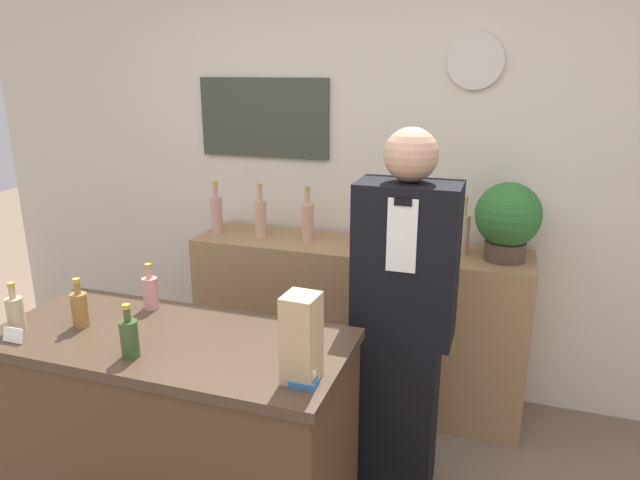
% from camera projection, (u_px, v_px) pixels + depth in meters
% --- Properties ---
extents(back_wall, '(5.20, 0.09, 2.70)m').
position_uv_depth(back_wall, '(357.00, 168.00, 3.39)').
color(back_wall, beige).
rests_on(back_wall, ground_plane).
extents(back_shelf, '(1.91, 0.45, 0.96)m').
position_uv_depth(back_shelf, '(356.00, 323.00, 3.36)').
color(back_shelf, '#9E754C').
rests_on(back_shelf, ground_plane).
extents(display_counter, '(1.41, 0.63, 0.92)m').
position_uv_depth(display_counter, '(177.00, 438.00, 2.34)').
color(display_counter, '#4C331E').
rests_on(display_counter, ground_plane).
extents(shopkeeper, '(0.43, 0.27, 1.70)m').
position_uv_depth(shopkeeper, '(403.00, 323.00, 2.50)').
color(shopkeeper, black).
rests_on(shopkeeper, ground_plane).
extents(potted_plant, '(0.33, 0.33, 0.41)m').
position_uv_depth(potted_plant, '(508.00, 219.00, 2.91)').
color(potted_plant, '#4C3D2D').
rests_on(potted_plant, back_shelf).
extents(paper_bag, '(0.12, 0.12, 0.30)m').
position_uv_depth(paper_bag, '(301.00, 338.00, 1.86)').
color(paper_bag, tan).
rests_on(paper_bag, display_counter).
extents(tape_dispenser, '(0.09, 0.06, 0.07)m').
position_uv_depth(tape_dispenser, '(305.00, 380.00, 1.86)').
color(tape_dispenser, '#2D66A8').
rests_on(tape_dispenser, display_counter).
extents(price_card_left, '(0.09, 0.02, 0.06)m').
position_uv_depth(price_card_left, '(13.00, 335.00, 2.16)').
color(price_card_left, white).
rests_on(price_card_left, display_counter).
extents(counter_bottle_0, '(0.07, 0.07, 0.20)m').
position_uv_depth(counter_bottle_0, '(15.00, 313.00, 2.24)').
color(counter_bottle_0, tan).
rests_on(counter_bottle_0, display_counter).
extents(counter_bottle_1, '(0.07, 0.07, 0.20)m').
position_uv_depth(counter_bottle_1, '(80.00, 308.00, 2.28)').
color(counter_bottle_1, olive).
rests_on(counter_bottle_1, display_counter).
extents(counter_bottle_2, '(0.07, 0.07, 0.20)m').
position_uv_depth(counter_bottle_2, '(150.00, 292.00, 2.45)').
color(counter_bottle_2, tan).
rests_on(counter_bottle_2, display_counter).
extents(counter_bottle_3, '(0.07, 0.07, 0.20)m').
position_uv_depth(counter_bottle_3, '(129.00, 337.00, 2.04)').
color(counter_bottle_3, '#344C25').
rests_on(counter_bottle_3, display_counter).
extents(shelf_bottle_0, '(0.07, 0.07, 0.32)m').
position_uv_depth(shelf_bottle_0, '(217.00, 213.00, 3.43)').
color(shelf_bottle_0, tan).
rests_on(shelf_bottle_0, back_shelf).
extents(shelf_bottle_1, '(0.07, 0.07, 0.32)m').
position_uv_depth(shelf_bottle_1, '(261.00, 217.00, 3.35)').
color(shelf_bottle_1, tan).
rests_on(shelf_bottle_1, back_shelf).
extents(shelf_bottle_2, '(0.07, 0.07, 0.32)m').
position_uv_depth(shelf_bottle_2, '(308.00, 221.00, 3.27)').
color(shelf_bottle_2, tan).
rests_on(shelf_bottle_2, back_shelf).
extents(shelf_bottle_3, '(0.07, 0.07, 0.32)m').
position_uv_depth(shelf_bottle_3, '(357.00, 224.00, 3.20)').
color(shelf_bottle_3, tan).
rests_on(shelf_bottle_3, back_shelf).
extents(shelf_bottle_4, '(0.07, 0.07, 0.32)m').
position_uv_depth(shelf_bottle_4, '(407.00, 230.00, 3.08)').
color(shelf_bottle_4, tan).
rests_on(shelf_bottle_4, back_shelf).
extents(shelf_bottle_5, '(0.07, 0.07, 0.32)m').
position_uv_depth(shelf_bottle_5, '(463.00, 233.00, 3.03)').
color(shelf_bottle_5, tan).
rests_on(shelf_bottle_5, back_shelf).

